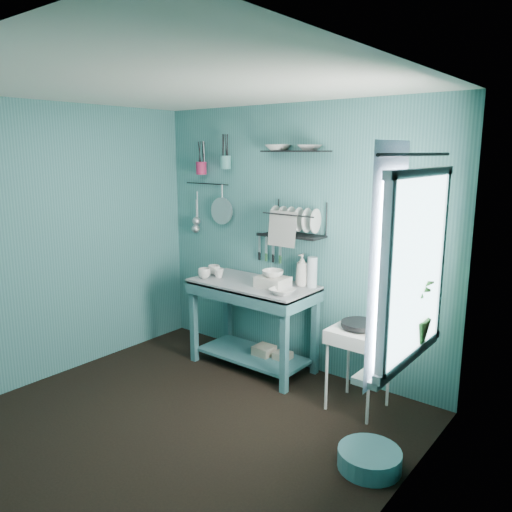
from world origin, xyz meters
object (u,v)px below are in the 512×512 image
Objects in this scene: wash_tub at (273,282)px; work_counter at (253,325)px; mug_mid at (219,273)px; storage_tin_large at (264,357)px; potted_plant at (410,311)px; storage_tin_small at (283,362)px; mug_left at (204,273)px; colander at (222,211)px; dish_rack at (295,219)px; mug_right at (214,270)px; frying_pan at (360,324)px; utensil_cup_teal at (226,162)px; utensil_cup_magenta at (201,168)px; water_bottle at (312,272)px; floor_basin at (369,459)px; hotplate_stand at (358,369)px; soap_bottle at (302,270)px.

work_counter is at bearing 175.43° from wash_tub.
storage_tin_large is at bearing 12.91° from mug_mid.
wash_tub is 0.58× the size of potted_plant.
work_counter is 6.00× the size of storage_tin_small.
mug_left is at bearing -162.90° from storage_tin_small.
storage_tin_large is (0.73, -0.23, -1.35)m from colander.
mug_mid is 0.95m from dish_rack.
mug_left is 1.00m from storage_tin_large.
work_counter is at bearing 0.00° from mug_right.
potted_plant reaches higher than frying_pan.
mug_left is at bearing -81.05° from utensil_cup_teal.
mug_left is 2.26m from potted_plant.
work_counter is 1.21m from frying_pan.
mug_right reaches higher than work_counter.
utensil_cup_magenta is at bearing 162.98° from potted_plant.
water_bottle reaches higher than floor_basin.
potted_plant reaches higher than mug_left.
frying_pan is 1.50× the size of storage_tin_small.
utensil_cup_magenta is at bearing 168.13° from hotplate_stand.
utensil_cup_teal is 2.58m from potted_plant.
mug_left is 1.14m from storage_tin_small.
storage_tin_large is (-1.07, 0.14, -0.61)m from frying_pan.
potted_plant is at bearing -19.37° from colander.
mug_right is at bearing -175.24° from storage_tin_large.
hotplate_stand is 0.86m from floor_basin.
utensil_cup_teal reaches higher than work_counter.
storage_tin_large is at bearing 159.61° from potted_plant.
utensil_cup_teal is at bearing 163.15° from storage_tin_large.
frying_pan reaches higher than storage_tin_small.
wash_tub is at bearing -127.69° from soap_bottle.
mug_right is 0.95m from soap_bottle.
frying_pan is at bearing -7.52° from storage_tin_large.
mug_mid is at bearing 160.42° from floor_basin.
soap_bottle is at bearing -2.68° from utensil_cup_teal.
utensil_cup_teal is (-1.06, 0.03, 0.97)m from water_bottle.
frying_pan is 1.36× the size of storage_tin_large.
frying_pan is at bearing -21.25° from soap_bottle.
hotplate_stand is (1.65, 0.07, -0.56)m from mug_left.
floor_basin is (1.27, -0.96, -1.40)m from dish_rack.
work_counter is at bearing 175.54° from frying_pan.
water_bottle is at bearing 147.43° from potted_plant.
soap_bottle reaches higher than mug_left.
wash_tub reaches higher than floor_basin.
frying_pan is 0.55× the size of dish_rack.
mug_mid reaches higher than floor_basin.
mug_right is 1.76m from hotplate_stand.
floor_basin is at bearing -16.21° from mug_left.
work_counter is 0.80m from water_bottle.
water_bottle is at bearing 20.81° from mug_left.
potted_plant is 2.00m from storage_tin_large.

